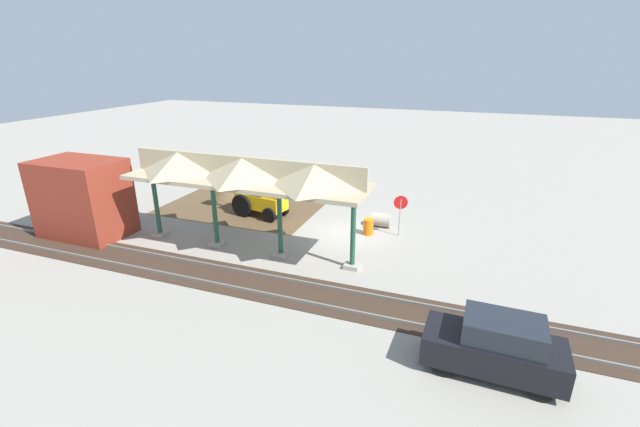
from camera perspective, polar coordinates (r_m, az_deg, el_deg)
ground_plane at (r=24.12m, az=4.07°, el=-2.69°), size 120.00×120.00×0.00m
dirt_work_zone at (r=28.92m, az=-10.20°, el=1.01°), size 10.05×7.00×0.01m
platform_canopy at (r=20.97m, az=-10.17°, el=5.51°), size 12.29×3.20×4.90m
rail_tracks at (r=18.31m, az=-2.14°, el=-10.51°), size 60.00×2.58×0.15m
stop_sign at (r=23.62m, az=10.68°, el=0.84°), size 0.73×0.26×2.32m
backhoe at (r=26.67m, az=-8.11°, el=2.34°), size 5.19×2.21×2.82m
dirt_mound at (r=30.90m, az=-12.35°, el=2.11°), size 4.48×4.48×1.90m
concrete_pipe at (r=25.20m, az=8.15°, el=-0.83°), size 1.14×0.82×0.80m
brick_utility_building at (r=26.65m, az=-29.07°, el=1.79°), size 4.57×2.98×4.21m
distant_parked_car at (r=14.84m, az=22.36°, el=-16.03°), size 4.25×1.87×1.98m
traffic_barrel at (r=23.97m, az=6.46°, el=-1.76°), size 0.56×0.56×0.90m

